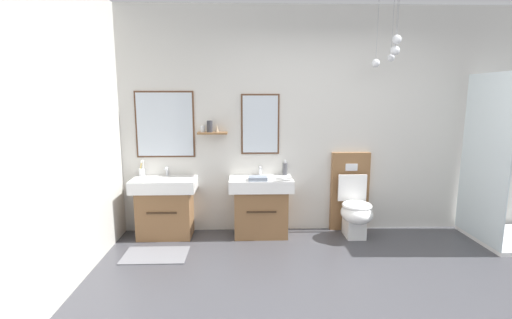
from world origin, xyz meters
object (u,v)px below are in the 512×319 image
at_px(vanity_sink_left, 165,206).
at_px(toothbrush_cup, 142,172).
at_px(toilet, 353,205).
at_px(soap_dispenser, 285,169).
at_px(vanity_sink_right, 261,205).
at_px(folded_hand_towel, 258,178).
at_px(shower_tray, 502,207).

bearing_deg(vanity_sink_left, toothbrush_cup, 153.74).
bearing_deg(toilet, vanity_sink_left, 179.68).
relative_size(toothbrush_cup, soap_dispenser, 1.07).
relative_size(vanity_sink_left, vanity_sink_right, 1.00).
xyz_separation_m(vanity_sink_right, toothbrush_cup, (-1.46, 0.15, 0.39)).
bearing_deg(vanity_sink_left, vanity_sink_right, 0.00).
relative_size(toilet, toothbrush_cup, 4.94).
relative_size(vanity_sink_right, folded_hand_towel, 3.46).
relative_size(vanity_sink_right, toothbrush_cup, 3.76).
bearing_deg(toothbrush_cup, shower_tray, -6.09).
distance_m(vanity_sink_right, folded_hand_towel, 0.38).
xyz_separation_m(vanity_sink_right, toilet, (1.14, -0.01, -0.01)).
bearing_deg(vanity_sink_right, soap_dispenser, 27.00).
distance_m(vanity_sink_left, shower_tray, 3.97).
distance_m(toilet, shower_tray, 1.69).
bearing_deg(vanity_sink_right, folded_hand_towel, -107.51).
xyz_separation_m(vanity_sink_right, shower_tray, (2.80, -0.31, 0.03)).
height_order(vanity_sink_right, toothbrush_cup, toothbrush_cup).
relative_size(vanity_sink_left, soap_dispenser, 4.03).
bearing_deg(toilet, shower_tray, -10.03).
distance_m(folded_hand_towel, shower_tray, 2.86).
xyz_separation_m(toilet, folded_hand_towel, (-1.18, -0.11, 0.37)).
bearing_deg(soap_dispenser, vanity_sink_right, -153.00).
bearing_deg(toilet, folded_hand_towel, -174.47).
bearing_deg(vanity_sink_right, vanity_sink_left, 180.00).
distance_m(vanity_sink_left, toothbrush_cup, 0.51).
relative_size(toilet, soap_dispenser, 5.30).
bearing_deg(toilet, soap_dispenser, 168.31).
distance_m(vanity_sink_right, shower_tray, 2.81).
bearing_deg(shower_tray, toilet, 169.97).
bearing_deg(folded_hand_towel, shower_tray, -3.63).
height_order(vanity_sink_left, vanity_sink_right, same).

